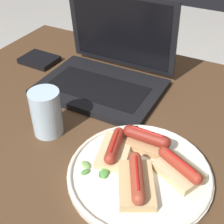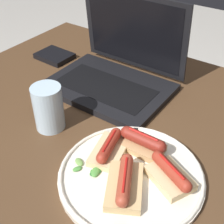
# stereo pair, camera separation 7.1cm
# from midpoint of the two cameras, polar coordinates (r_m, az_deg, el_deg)

# --- Properties ---
(desk) EXTENTS (1.10, 0.84, 0.70)m
(desk) POSITION_cam_midpoint_polar(r_m,az_deg,el_deg) (0.84, 3.92, -6.85)
(desk) COLOR #4C331E
(desk) RESTS_ON ground_plane
(laptop) EXTENTS (0.34, 0.26, 0.24)m
(laptop) POSITION_cam_midpoint_polar(r_m,az_deg,el_deg) (0.90, 2.95, 7.39)
(laptop) COLOR black
(laptop) RESTS_ON desk
(plate) EXTENTS (0.29, 0.29, 0.02)m
(plate) POSITION_cam_midpoint_polar(r_m,az_deg,el_deg) (0.64, 6.73, -11.54)
(plate) COLOR silver
(plate) RESTS_ON desk
(sausage_toast_left) EXTENTS (0.11, 0.13, 0.04)m
(sausage_toast_left) POSITION_cam_midpoint_polar(r_m,az_deg,el_deg) (0.60, 5.80, -12.97)
(sausage_toast_left) COLOR tan
(sausage_toast_left) RESTS_ON plate
(sausage_toast_middle) EXTENTS (0.09, 0.11, 0.04)m
(sausage_toast_middle) POSITION_cam_midpoint_polar(r_m,az_deg,el_deg) (0.66, 2.57, -6.86)
(sausage_toast_middle) COLOR #D6B784
(sausage_toast_middle) RESTS_ON plate
(sausage_toast_right) EXTENTS (0.11, 0.10, 0.04)m
(sausage_toast_right) POSITION_cam_midpoint_polar(r_m,az_deg,el_deg) (0.63, 13.89, -11.23)
(sausage_toast_right) COLOR #D6B784
(sausage_toast_right) RESTS_ON plate
(sausage_toast_extra) EXTENTS (0.11, 0.06, 0.05)m
(sausage_toast_extra) POSITION_cam_midpoint_polar(r_m,az_deg,el_deg) (0.68, 8.64, -5.66)
(sausage_toast_extra) COLOR tan
(sausage_toast_extra) RESTS_ON plate
(salad_pile) EXTENTS (0.07, 0.06, 0.01)m
(salad_pile) POSITION_cam_midpoint_polar(r_m,az_deg,el_deg) (0.64, -0.85, -10.44)
(salad_pile) COLOR #2D662D
(salad_pile) RESTS_ON plate
(drinking_glass) EXTENTS (0.07, 0.07, 0.11)m
(drinking_glass) POSITION_cam_midpoint_polar(r_m,az_deg,el_deg) (0.74, -8.89, 0.66)
(drinking_glass) COLOR silver
(drinking_glass) RESTS_ON desk
(external_drive) EXTENTS (0.12, 0.09, 0.02)m
(external_drive) POSITION_cam_midpoint_polar(r_m,az_deg,el_deg) (1.07, -8.57, 10.05)
(external_drive) COLOR black
(external_drive) RESTS_ON desk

